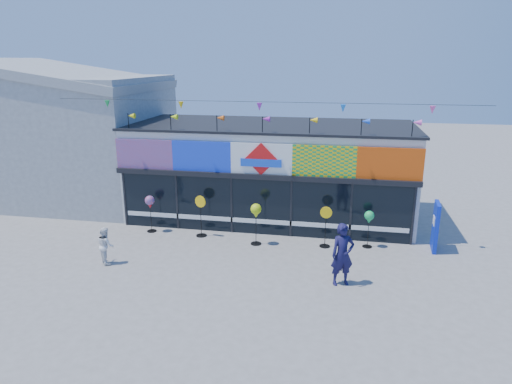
% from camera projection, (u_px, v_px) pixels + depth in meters
% --- Properties ---
extents(ground, '(80.00, 80.00, 0.00)m').
position_uv_depth(ground, '(243.00, 271.00, 15.20)').
color(ground, slate).
rests_on(ground, ground).
extents(kite_shop, '(16.00, 5.70, 5.31)m').
position_uv_depth(kite_shop, '(271.00, 170.00, 20.23)').
color(kite_shop, silver).
rests_on(kite_shop, ground).
extents(neighbour_building, '(8.18, 7.20, 6.87)m').
position_uv_depth(neighbour_building, '(76.00, 134.00, 22.69)').
color(neighbour_building, '#A7AAAC').
rests_on(neighbour_building, ground).
extents(blue_sign, '(0.21, 0.92, 1.82)m').
position_uv_depth(blue_sign, '(435.00, 227.00, 16.62)').
color(blue_sign, '#0C24B4').
rests_on(blue_sign, ground).
extents(spinner_0, '(0.39, 0.39, 1.52)m').
position_uv_depth(spinner_0, '(150.00, 203.00, 18.36)').
color(spinner_0, black).
rests_on(spinner_0, ground).
extents(spinner_1, '(0.46, 0.43, 1.67)m').
position_uv_depth(spinner_1, '(201.00, 215.00, 17.98)').
color(spinner_1, black).
rests_on(spinner_1, ground).
extents(spinner_2, '(0.41, 0.41, 1.61)m').
position_uv_depth(spinner_2, '(256.00, 212.00, 17.05)').
color(spinner_2, black).
rests_on(spinner_2, ground).
extents(spinner_3, '(0.44, 0.40, 1.57)m').
position_uv_depth(spinner_3, '(326.00, 226.00, 16.95)').
color(spinner_3, black).
rests_on(spinner_3, ground).
extents(spinner_4, '(0.36, 0.36, 1.42)m').
position_uv_depth(spinner_4, '(369.00, 218.00, 16.83)').
color(spinner_4, black).
rests_on(spinner_4, ground).
extents(adult_man, '(0.85, 0.71, 1.99)m').
position_uv_depth(adult_man, '(342.00, 255.00, 14.03)').
color(adult_man, '#16133E').
rests_on(adult_man, ground).
extents(child, '(0.70, 0.71, 1.30)m').
position_uv_depth(child, '(106.00, 245.00, 15.63)').
color(child, white).
rests_on(child, ground).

